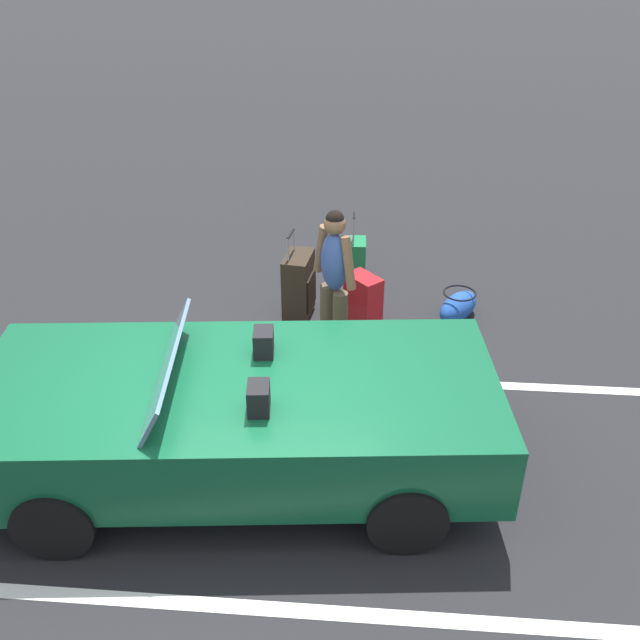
% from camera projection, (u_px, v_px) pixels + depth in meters
% --- Properties ---
extents(ground_plane, '(80.00, 80.00, 0.00)m').
position_uv_depth(ground_plane, '(242.00, 471.00, 5.99)').
color(ground_plane, black).
extents(lot_line_near, '(18.00, 0.12, 0.01)m').
position_uv_depth(lot_line_near, '(266.00, 375.00, 7.17)').
color(lot_line_near, silver).
rests_on(lot_line_near, ground_plane).
extents(lot_line_mid, '(18.00, 0.12, 0.01)m').
position_uv_depth(lot_line_mid, '(209.00, 605.00, 4.87)').
color(lot_line_mid, silver).
rests_on(lot_line_mid, ground_plane).
extents(convertible_car, '(4.29, 2.15, 1.24)m').
position_uv_depth(convertible_car, '(212.00, 416.00, 5.68)').
color(convertible_car, '#0F4C2D').
rests_on(convertible_car, ground_plane).
extents(suitcase_large_black, '(0.35, 0.51, 1.01)m').
position_uv_depth(suitcase_large_black, '(299.00, 285.00, 8.01)').
color(suitcase_large_black, '#2D2319').
rests_on(suitcase_large_black, ground_plane).
extents(suitcase_medium_bright, '(0.45, 0.46, 0.62)m').
position_uv_depth(suitcase_medium_bright, '(363.00, 302.00, 7.82)').
color(suitcase_medium_bright, red).
rests_on(suitcase_medium_bright, ground_plane).
extents(suitcase_small_carryon, '(0.21, 0.35, 0.85)m').
position_uv_depth(suitcase_small_carryon, '(357.00, 259.00, 8.84)').
color(suitcase_small_carryon, '#19723F').
rests_on(suitcase_small_carryon, ground_plane).
extents(duffel_bag, '(0.61, 0.70, 0.34)m').
position_uv_depth(duffel_bag, '(458.00, 306.00, 8.03)').
color(duffel_bag, '#1E479E').
rests_on(duffel_bag, ground_plane).
extents(traveler_person, '(0.48, 0.50, 1.65)m').
position_uv_depth(traveler_person, '(334.00, 279.00, 6.95)').
color(traveler_person, '#4C3F2D').
rests_on(traveler_person, ground_plane).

